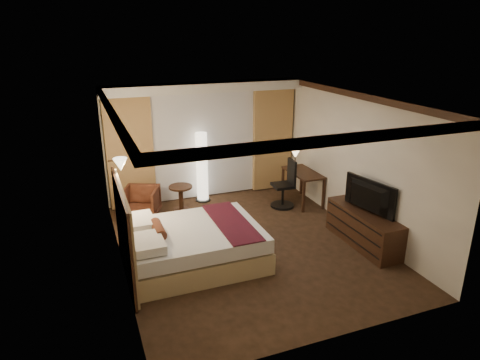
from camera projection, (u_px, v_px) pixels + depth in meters
name	position (u px, v px, depth m)	size (l,w,h in m)	color
floor	(248.00, 245.00, 7.94)	(4.50, 5.50, 0.01)	black
ceiling	(249.00, 99.00, 7.05)	(4.50, 5.50, 0.01)	white
back_wall	(204.00, 141.00, 9.92)	(4.50, 0.02, 2.70)	beige
left_wall	(116.00, 193.00, 6.73)	(0.02, 5.50, 2.70)	beige
right_wall	(356.00, 163.00, 8.26)	(0.02, 5.50, 2.70)	beige
crown_molding	(249.00, 103.00, 7.07)	(4.50, 5.50, 0.12)	black
soffit	(205.00, 87.00, 9.28)	(4.50, 0.50, 0.20)	white
curtain_sheer	(205.00, 146.00, 9.88)	(2.48, 0.04, 2.45)	silver
curtain_left_drape	(130.00, 153.00, 9.25)	(1.00, 0.14, 2.45)	tan
curtain_right_drape	(272.00, 140.00, 10.40)	(1.00, 0.14, 2.45)	tan
wall_sconce	(120.00, 164.00, 7.25)	(0.24, 0.24, 0.24)	white
bed	(194.00, 245.00, 7.26)	(2.22, 1.74, 0.65)	white
headboard	(125.00, 233.00, 6.74)	(0.12, 2.04, 1.50)	tan
armchair	(141.00, 201.00, 9.02)	(0.70, 0.66, 0.73)	#4C2517
side_table	(181.00, 198.00, 9.40)	(0.51, 0.51, 0.56)	black
floor_lamp	(202.00, 167.00, 9.76)	(0.34, 0.34, 1.63)	white
desk	(302.00, 187.00, 9.78)	(0.55, 1.11, 0.75)	black
desk_lamp	(295.00, 160.00, 9.96)	(0.18, 0.18, 0.34)	#FFD899
office_chair	(283.00, 184.00, 9.50)	(0.52, 0.52, 1.09)	black
dresser	(363.00, 228.00, 7.87)	(0.50, 1.70, 0.66)	black
television	(365.00, 195.00, 7.64)	(1.13, 0.65, 0.15)	black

